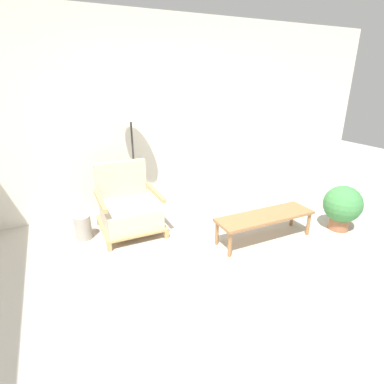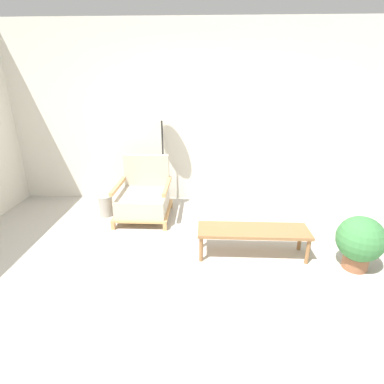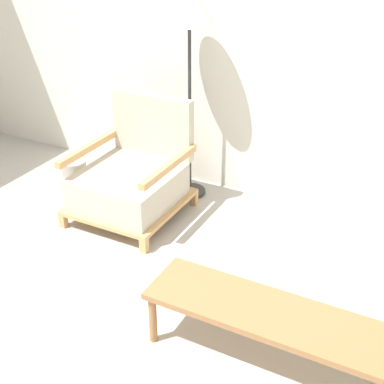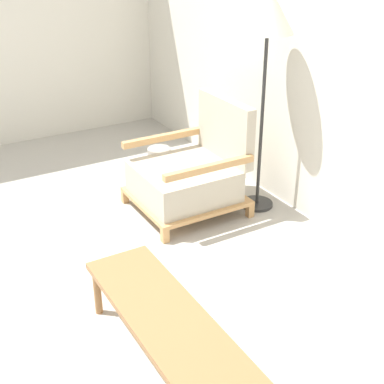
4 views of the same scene
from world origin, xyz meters
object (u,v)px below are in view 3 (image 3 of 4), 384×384
at_px(floor_lamp, 189,13).
at_px(vase, 75,178).
at_px(coffee_table, 267,316).
at_px(armchair, 132,178).

height_order(floor_lamp, vase, floor_lamp).
relative_size(coffee_table, vase, 4.08).
relative_size(armchair, vase, 2.80).
bearing_deg(floor_lamp, vase, -150.11).
bearing_deg(coffee_table, vase, 153.95).
xyz_separation_m(floor_lamp, vase, (-0.80, -0.46, -1.27)).
xyz_separation_m(coffee_table, vase, (-1.99, 0.98, -0.14)).
height_order(floor_lamp, coffee_table, floor_lamp).
height_order(armchair, vase, armchair).
distance_m(armchair, coffee_table, 1.71).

